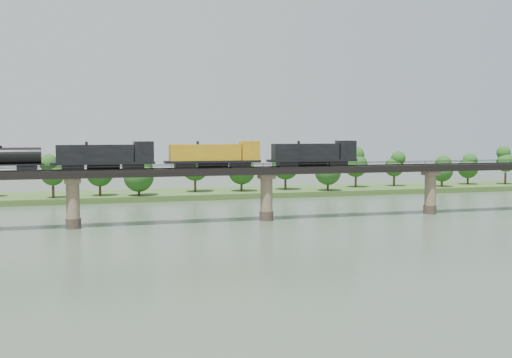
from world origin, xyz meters
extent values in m
plane|color=#3A4939|center=(0.00, 0.00, 0.00)|extent=(400.00, 400.00, 0.00)
cube|color=#315120|center=(0.00, 85.00, 0.80)|extent=(300.00, 24.00, 1.60)
cylinder|color=#473A2D|center=(-40.00, 30.00, 1.00)|extent=(3.00, 3.00, 2.00)
cylinder|color=#8E765D|center=(-40.00, 30.00, 5.50)|extent=(2.60, 2.60, 9.00)
cube|color=#8E765D|center=(-40.00, 30.00, 9.50)|extent=(3.20, 3.20, 1.00)
cylinder|color=#473A2D|center=(0.00, 30.00, 1.00)|extent=(3.00, 3.00, 2.00)
cylinder|color=#8E765D|center=(0.00, 30.00, 5.50)|extent=(2.60, 2.60, 9.00)
cube|color=#8E765D|center=(0.00, 30.00, 9.50)|extent=(3.20, 3.20, 1.00)
cylinder|color=#473A2D|center=(40.00, 30.00, 1.00)|extent=(3.00, 3.00, 2.00)
cylinder|color=#8E765D|center=(40.00, 30.00, 5.50)|extent=(2.60, 2.60, 9.00)
cube|color=#8E765D|center=(40.00, 30.00, 9.50)|extent=(3.20, 3.20, 1.00)
cube|color=black|center=(0.00, 30.00, 10.75)|extent=(220.00, 5.00, 1.50)
cube|color=black|center=(0.00, 29.25, 11.58)|extent=(220.00, 0.12, 0.16)
cube|color=black|center=(0.00, 30.75, 11.58)|extent=(220.00, 0.12, 0.16)
cube|color=black|center=(0.00, 27.60, 12.20)|extent=(220.00, 0.10, 0.10)
cube|color=black|center=(0.00, 32.40, 12.20)|extent=(220.00, 0.10, 0.10)
cube|color=black|center=(0.00, 27.60, 11.85)|extent=(0.08, 0.08, 0.70)
cube|color=black|center=(0.00, 32.40, 11.85)|extent=(0.08, 0.08, 0.70)
cylinder|color=#382619|center=(-44.43, 76.31, 3.35)|extent=(0.70, 0.70, 3.51)
sphere|color=#164313|center=(-44.43, 76.31, 8.03)|extent=(6.31, 6.31, 6.31)
sphere|color=#164313|center=(-44.43, 76.31, 10.96)|extent=(4.73, 4.73, 4.73)
cylinder|color=#382619|center=(-32.24, 78.84, 3.27)|extent=(0.70, 0.70, 3.34)
sphere|color=#164313|center=(-32.24, 78.84, 7.73)|extent=(7.18, 7.18, 7.18)
sphere|color=#164313|center=(-32.24, 78.84, 10.52)|extent=(5.39, 5.39, 5.39)
cylinder|color=#382619|center=(-22.01, 76.15, 3.01)|extent=(0.70, 0.70, 2.83)
sphere|color=#164313|center=(-22.01, 76.15, 6.78)|extent=(8.26, 8.26, 8.26)
sphere|color=#164313|center=(-22.01, 76.15, 9.14)|extent=(6.19, 6.19, 6.19)
cylinder|color=#382619|center=(-5.04, 82.68, 3.58)|extent=(0.70, 0.70, 3.96)
sphere|color=#164313|center=(-5.04, 82.68, 8.87)|extent=(8.07, 8.07, 8.07)
sphere|color=#164313|center=(-5.04, 82.68, 12.17)|extent=(6.05, 6.05, 6.05)
cylinder|color=#382619|center=(8.52, 81.14, 3.23)|extent=(0.70, 0.70, 3.27)
sphere|color=#164313|center=(8.52, 81.14, 7.59)|extent=(8.03, 8.03, 8.03)
sphere|color=#164313|center=(8.52, 81.14, 10.31)|extent=(6.02, 6.02, 6.02)
cylinder|color=#382619|center=(22.65, 82.31, 3.56)|extent=(0.70, 0.70, 3.92)
sphere|color=#164313|center=(22.65, 82.31, 8.79)|extent=(8.29, 8.29, 8.29)
sphere|color=#164313|center=(22.65, 82.31, 12.05)|extent=(6.21, 6.21, 6.21)
cylinder|color=#382619|center=(33.59, 75.35, 3.11)|extent=(0.70, 0.70, 3.02)
sphere|color=#164313|center=(33.59, 75.35, 7.15)|extent=(7.74, 7.74, 7.74)
sphere|color=#164313|center=(33.59, 75.35, 9.67)|extent=(5.80, 5.80, 5.80)
cylinder|color=#382619|center=(46.81, 84.03, 3.50)|extent=(0.70, 0.70, 3.80)
sphere|color=#164313|center=(46.81, 84.03, 8.56)|extent=(7.47, 7.47, 7.47)
sphere|color=#164313|center=(46.81, 84.03, 11.73)|extent=(5.60, 5.60, 5.60)
cylinder|color=#382619|center=(60.48, 84.26, 3.29)|extent=(0.70, 0.70, 3.38)
sphere|color=#164313|center=(60.48, 84.26, 7.80)|extent=(6.23, 6.23, 6.23)
sphere|color=#164313|center=(60.48, 84.26, 10.62)|extent=(4.67, 4.67, 4.67)
cylinder|color=#382619|center=(74.35, 78.39, 2.99)|extent=(0.70, 0.70, 2.77)
sphere|color=#164313|center=(74.35, 78.39, 6.68)|extent=(7.04, 7.04, 7.04)
sphere|color=#164313|center=(74.35, 78.39, 8.99)|extent=(5.28, 5.28, 5.28)
cylinder|color=#382619|center=(87.62, 83.57, 3.07)|extent=(0.70, 0.70, 2.94)
sphere|color=#164313|center=(87.62, 83.57, 7.00)|extent=(6.73, 6.73, 6.73)
sphere|color=#164313|center=(87.62, 83.57, 9.45)|extent=(5.05, 5.05, 5.05)
cylinder|color=#382619|center=(99.73, 80.10, 3.57)|extent=(0.70, 0.70, 3.94)
sphere|color=#164313|center=(99.73, 80.10, 8.83)|extent=(6.17, 6.17, 6.17)
sphere|color=#164313|center=(99.73, 80.10, 12.11)|extent=(4.62, 4.62, 4.62)
cube|color=black|center=(16.33, 30.00, 12.08)|extent=(4.24, 2.54, 1.17)
cube|color=black|center=(4.66, 30.00, 12.08)|extent=(4.24, 2.54, 1.17)
cube|color=black|center=(10.50, 30.00, 12.83)|extent=(20.14, 3.18, 0.53)
cube|color=black|center=(8.90, 30.00, 14.79)|extent=(14.84, 2.86, 3.39)
cube|color=black|center=(18.45, 30.00, 15.10)|extent=(3.82, 3.18, 4.03)
cylinder|color=black|center=(10.50, 30.00, 12.24)|extent=(6.36, 1.48, 1.48)
cube|color=black|center=(-5.94, 30.00, 12.08)|extent=(4.24, 2.54, 1.17)
cube|color=black|center=(-17.60, 30.00, 12.08)|extent=(4.24, 2.54, 1.17)
cube|color=black|center=(-11.77, 30.00, 12.83)|extent=(20.14, 3.18, 0.53)
cube|color=gold|center=(-13.36, 30.00, 14.79)|extent=(14.84, 2.86, 3.39)
cube|color=gold|center=(-3.82, 30.00, 15.10)|extent=(3.82, 3.18, 4.03)
cylinder|color=black|center=(-11.77, 30.00, 12.24)|extent=(6.36, 1.48, 1.48)
cube|color=black|center=(-28.20, 30.00, 12.08)|extent=(4.24, 2.54, 1.17)
cube|color=black|center=(-39.86, 30.00, 12.08)|extent=(4.24, 2.54, 1.17)
cube|color=black|center=(-34.03, 30.00, 12.83)|extent=(20.14, 3.18, 0.53)
cube|color=black|center=(-35.62, 30.00, 14.79)|extent=(14.84, 2.86, 3.39)
cube|color=black|center=(-26.08, 30.00, 15.10)|extent=(3.82, 3.18, 4.03)
cylinder|color=black|center=(-34.03, 30.00, 12.24)|extent=(6.36, 1.48, 1.48)
cube|color=black|center=(-48.34, 30.00, 12.08)|extent=(3.71, 2.33, 1.17)
cube|color=black|center=(-53.11, 30.00, 12.77)|extent=(15.90, 2.54, 0.32)
cylinder|color=black|center=(-53.11, 30.00, 14.47)|extent=(14.84, 3.18, 3.18)
cylinder|color=black|center=(-53.11, 30.00, 16.16)|extent=(0.74, 0.74, 0.53)
camera|label=1|loc=(-41.48, -100.50, 18.92)|focal=45.00mm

